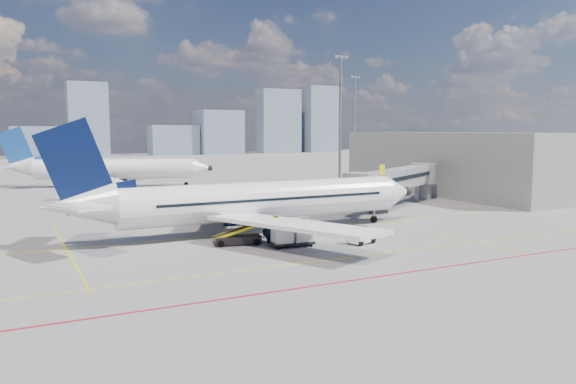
% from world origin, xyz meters
% --- Properties ---
extents(ground, '(420.00, 420.00, 0.00)m').
position_xyz_m(ground, '(0.00, 0.00, 0.00)').
color(ground, slate).
rests_on(ground, ground).
extents(apron_markings, '(90.00, 35.12, 0.01)m').
position_xyz_m(apron_markings, '(-0.58, -3.91, 0.01)').
color(apron_markings, '#D6CD0B').
rests_on(apron_markings, ground).
extents(jet_bridge, '(23.55, 15.78, 6.30)m').
position_xyz_m(jet_bridge, '(23.51, 16.91, 3.74)').
color(jet_bridge, gray).
rests_on(jet_bridge, ground).
extents(terminal_block, '(10.00, 42.00, 10.00)m').
position_xyz_m(terminal_block, '(39.95, 26.00, 5.00)').
color(terminal_block, gray).
rests_on(terminal_block, ground).
extents(floodlight_mast_ne, '(3.20, 0.61, 25.45)m').
position_xyz_m(floodlight_mast_ne, '(38.00, 55.00, 13.59)').
color(floodlight_mast_ne, slate).
rests_on(floodlight_mast_ne, ground).
extents(floodlight_mast_far, '(3.20, 0.61, 25.45)m').
position_xyz_m(floodlight_mast_far, '(65.00, 90.00, 13.59)').
color(floodlight_mast_far, slate).
rests_on(floodlight_mast_far, ground).
extents(distant_skyline, '(240.82, 15.97, 31.03)m').
position_xyz_m(distant_skyline, '(28.57, 190.00, 10.97)').
color(distant_skyline, slate).
rests_on(distant_skyline, ground).
extents(main_aircraft, '(39.97, 34.84, 11.65)m').
position_xyz_m(main_aircraft, '(-2.69, 7.45, 3.22)').
color(main_aircraft, white).
rests_on(main_aircraft, ground).
extents(second_aircraft, '(36.62, 31.10, 11.09)m').
position_xyz_m(second_aircraft, '(-7.55, 62.75, 3.22)').
color(second_aircraft, white).
rests_on(second_aircraft, ground).
extents(baggage_tug, '(2.76, 2.12, 1.72)m').
position_xyz_m(baggage_tug, '(4.19, -1.81, 0.82)').
color(baggage_tug, white).
rests_on(baggage_tug, ground).
extents(cargo_dolly, '(3.98, 2.10, 2.09)m').
position_xyz_m(cargo_dolly, '(-1.86, 0.06, 1.15)').
color(cargo_dolly, black).
rests_on(cargo_dolly, ground).
extents(belt_loader, '(6.21, 2.55, 2.49)m').
position_xyz_m(belt_loader, '(-5.80, 3.00, 0.64)').
color(belt_loader, black).
rests_on(belt_loader, ground).
extents(ramp_worker, '(0.50, 0.63, 1.49)m').
position_xyz_m(ramp_worker, '(3.57, -2.21, 0.75)').
color(ramp_worker, yellow).
rests_on(ramp_worker, ground).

